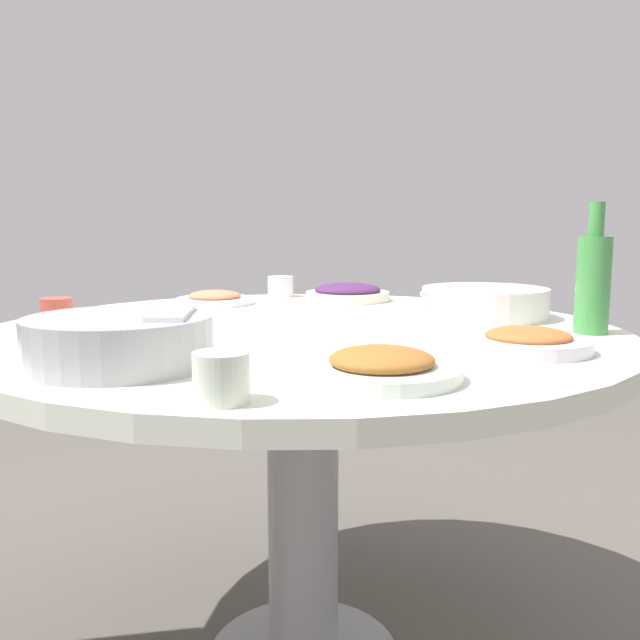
{
  "coord_description": "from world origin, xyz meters",
  "views": [
    {
      "loc": [
        -0.4,
        1.3,
        0.97
      ],
      "look_at": [
        -0.05,
        0.04,
        0.78
      ],
      "focal_mm": 37.89,
      "sensor_mm": 36.0,
      "label": 1
    }
  ],
  "objects_px": {
    "soup_bowl": "(485,303)",
    "green_bottle": "(593,281)",
    "tea_cup_side": "(221,377)",
    "round_dining_table": "(303,391)",
    "dish_eggplant": "(348,293)",
    "tea_cup_far": "(280,286)",
    "dish_shrimp": "(215,299)",
    "dish_noodles": "(76,326)",
    "dish_tofu_braise": "(528,341)",
    "rice_bowl": "(120,340)",
    "tea_cup_near": "(56,310)",
    "dish_stirfry": "(382,367)"
  },
  "relations": [
    {
      "from": "rice_bowl",
      "to": "green_bottle",
      "type": "height_order",
      "value": "green_bottle"
    },
    {
      "from": "dish_stirfry",
      "to": "tea_cup_near",
      "type": "relative_size",
      "value": 3.2
    },
    {
      "from": "soup_bowl",
      "to": "tea_cup_far",
      "type": "height_order",
      "value": "soup_bowl"
    },
    {
      "from": "dish_noodles",
      "to": "tea_cup_far",
      "type": "relative_size",
      "value": 3.02
    },
    {
      "from": "rice_bowl",
      "to": "dish_stirfry",
      "type": "xyz_separation_m",
      "value": [
        -0.39,
        -0.02,
        -0.02
      ]
    },
    {
      "from": "rice_bowl",
      "to": "tea_cup_side",
      "type": "bearing_deg",
      "value": 146.66
    },
    {
      "from": "soup_bowl",
      "to": "dish_tofu_braise",
      "type": "distance_m",
      "value": 0.41
    },
    {
      "from": "round_dining_table",
      "to": "dish_tofu_braise",
      "type": "relative_size",
      "value": 6.25
    },
    {
      "from": "dish_shrimp",
      "to": "rice_bowl",
      "type": "bearing_deg",
      "value": 103.96
    },
    {
      "from": "soup_bowl",
      "to": "tea_cup_near",
      "type": "bearing_deg",
      "value": 19.31
    },
    {
      "from": "dish_stirfry",
      "to": "dish_eggplant",
      "type": "bearing_deg",
      "value": -73.76
    },
    {
      "from": "soup_bowl",
      "to": "green_bottle",
      "type": "xyz_separation_m",
      "value": [
        -0.21,
        0.17,
        0.07
      ]
    },
    {
      "from": "dish_tofu_braise",
      "to": "round_dining_table",
      "type": "bearing_deg",
      "value": -17.66
    },
    {
      "from": "tea_cup_near",
      "to": "tea_cup_side",
      "type": "bearing_deg",
      "value": 139.96
    },
    {
      "from": "round_dining_table",
      "to": "rice_bowl",
      "type": "height_order",
      "value": "rice_bowl"
    },
    {
      "from": "dish_shrimp",
      "to": "green_bottle",
      "type": "height_order",
      "value": "green_bottle"
    },
    {
      "from": "tea_cup_side",
      "to": "green_bottle",
      "type": "bearing_deg",
      "value": -126.03
    },
    {
      "from": "rice_bowl",
      "to": "tea_cup_far",
      "type": "height_order",
      "value": "rice_bowl"
    },
    {
      "from": "dish_noodles",
      "to": "green_bottle",
      "type": "relative_size",
      "value": 0.88
    },
    {
      "from": "soup_bowl",
      "to": "dish_noodles",
      "type": "xyz_separation_m",
      "value": [
        0.75,
        0.45,
        -0.02
      ]
    },
    {
      "from": "dish_tofu_braise",
      "to": "tea_cup_near",
      "type": "height_order",
      "value": "tea_cup_near"
    },
    {
      "from": "round_dining_table",
      "to": "dish_shrimp",
      "type": "relative_size",
      "value": 6.44
    },
    {
      "from": "round_dining_table",
      "to": "dish_noodles",
      "type": "xyz_separation_m",
      "value": [
        0.4,
        0.19,
        0.15
      ]
    },
    {
      "from": "dish_eggplant",
      "to": "tea_cup_far",
      "type": "bearing_deg",
      "value": -11.69
    },
    {
      "from": "round_dining_table",
      "to": "green_bottle",
      "type": "xyz_separation_m",
      "value": [
        -0.56,
        -0.08,
        0.24
      ]
    },
    {
      "from": "rice_bowl",
      "to": "dish_shrimp",
      "type": "relative_size",
      "value": 1.39
    },
    {
      "from": "dish_stirfry",
      "to": "tea_cup_near",
      "type": "bearing_deg",
      "value": -24.02
    },
    {
      "from": "dish_stirfry",
      "to": "dish_tofu_braise",
      "type": "xyz_separation_m",
      "value": [
        -0.2,
        -0.27,
        -0.0
      ]
    },
    {
      "from": "dish_eggplant",
      "to": "dish_tofu_braise",
      "type": "distance_m",
      "value": 0.78
    },
    {
      "from": "round_dining_table",
      "to": "dish_noodles",
      "type": "relative_size",
      "value": 5.86
    },
    {
      "from": "dish_shrimp",
      "to": "dish_tofu_braise",
      "type": "xyz_separation_m",
      "value": [
        -0.78,
        0.46,
        0.0
      ]
    },
    {
      "from": "round_dining_table",
      "to": "dish_eggplant",
      "type": "xyz_separation_m",
      "value": [
        0.02,
        -0.49,
        0.15
      ]
    },
    {
      "from": "rice_bowl",
      "to": "tea_cup_far",
      "type": "bearing_deg",
      "value": -85.41
    },
    {
      "from": "tea_cup_side",
      "to": "round_dining_table",
      "type": "bearing_deg",
      "value": -82.37
    },
    {
      "from": "dish_stirfry",
      "to": "tea_cup_side",
      "type": "height_order",
      "value": "tea_cup_side"
    },
    {
      "from": "dish_stirfry",
      "to": "dish_tofu_braise",
      "type": "height_order",
      "value": "dish_stirfry"
    },
    {
      "from": "tea_cup_near",
      "to": "dish_eggplant",
      "type": "bearing_deg",
      "value": -133.41
    },
    {
      "from": "round_dining_table",
      "to": "tea_cup_near",
      "type": "relative_size",
      "value": 18.73
    },
    {
      "from": "rice_bowl",
      "to": "dish_stirfry",
      "type": "height_order",
      "value": "rice_bowl"
    },
    {
      "from": "green_bottle",
      "to": "tea_cup_near",
      "type": "distance_m",
      "value": 1.11
    },
    {
      "from": "soup_bowl",
      "to": "green_bottle",
      "type": "relative_size",
      "value": 1.12
    },
    {
      "from": "soup_bowl",
      "to": "tea_cup_side",
      "type": "xyz_separation_m",
      "value": [
        0.28,
        0.84,
        -0.0
      ]
    },
    {
      "from": "tea_cup_near",
      "to": "tea_cup_side",
      "type": "distance_m",
      "value": 0.81
    },
    {
      "from": "dish_stirfry",
      "to": "tea_cup_far",
      "type": "relative_size",
      "value": 3.02
    },
    {
      "from": "green_bottle",
      "to": "tea_cup_far",
      "type": "distance_m",
      "value": 0.91
    },
    {
      "from": "dish_eggplant",
      "to": "rice_bowl",
      "type": "bearing_deg",
      "value": 81.8
    },
    {
      "from": "dish_shrimp",
      "to": "tea_cup_near",
      "type": "relative_size",
      "value": 2.91
    },
    {
      "from": "soup_bowl",
      "to": "green_bottle",
      "type": "height_order",
      "value": "green_bottle"
    },
    {
      "from": "round_dining_table",
      "to": "dish_shrimp",
      "type": "distance_m",
      "value": 0.49
    },
    {
      "from": "round_dining_table",
      "to": "tea_cup_far",
      "type": "height_order",
      "value": "tea_cup_far"
    }
  ]
}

